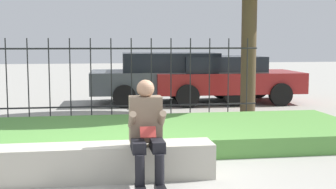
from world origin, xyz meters
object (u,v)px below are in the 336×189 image
Objects in this scene: stone_bench at (93,164)px; car_parked_right at (224,78)px; car_parked_center at (174,76)px; person_seated_reader at (147,129)px.

car_parked_right is at bearing 62.41° from stone_bench.
car_parked_center is 1.17× the size of car_parked_right.
car_parked_right is at bearing -2.82° from car_parked_center.
stone_bench is at bearing -116.72° from car_parked_right.
person_seated_reader is 0.26× the size of car_parked_center.
stone_bench is 0.74× the size of car_parked_right.
car_parked_center reaches higher than person_seated_reader.
car_parked_center is (2.17, 6.91, 0.53)m from stone_bench.
car_parked_center reaches higher than car_parked_right.
car_parked_right is (3.54, 6.78, 0.49)m from stone_bench.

